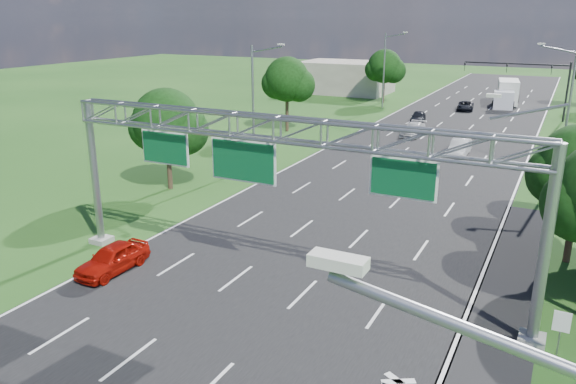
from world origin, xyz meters
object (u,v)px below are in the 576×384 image
Objects in this scene: sign_gantry at (279,143)px; red_coupe at (113,258)px; traffic_signal at (537,77)px; box_truck at (507,94)px; regulatory_sign at (561,326)px.

sign_gantry is 10.47m from red_coupe.
traffic_signal is 1.30× the size of box_truck.
red_coupe is (-15.20, -55.53, -4.47)m from traffic_signal.
traffic_signal is at bearing -76.23° from box_truck.
traffic_signal is 11.74m from box_truck.
box_truck is at bearing 87.28° from sign_gantry.
box_truck is (11.07, 65.95, 0.95)m from red_coupe.
sign_gantry reaches higher than box_truck.
traffic_signal reaches higher than box_truck.
sign_gantry is 1.92× the size of traffic_signal.
red_coupe is at bearing -105.31° from traffic_signal.
regulatory_sign is at bearing -84.80° from traffic_signal.
traffic_signal reaches higher than red_coupe.
regulatory_sign reaches higher than red_coupe.
sign_gantry is 13.25m from regulatory_sign.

